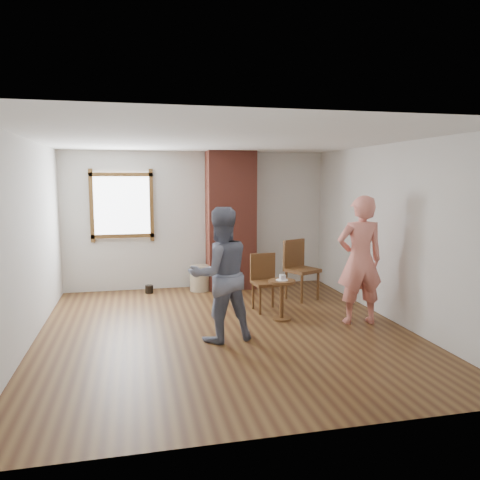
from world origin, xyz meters
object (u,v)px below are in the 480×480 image
man (220,274)px  side_table (282,293)px  stoneware_crock (200,278)px  person_pink (360,260)px  dining_chair_right (299,266)px  dining_chair_left (265,279)px

man → side_table: bearing=-158.3°
stoneware_crock → person_pink: (1.98, -2.49, 0.69)m
dining_chair_right → side_table: (-0.68, -1.15, -0.17)m
dining_chair_right → side_table: 1.34m
dining_chair_right → dining_chair_left: bearing=-168.1°
man → dining_chair_left: bearing=-138.0°
stoneware_crock → dining_chair_right: dining_chair_right is taller
stoneware_crock → person_pink: 3.25m
side_table → person_pink: size_ratio=0.32×
man → person_pink: bearing=176.8°
side_table → person_pink: 1.23m
dining_chair_left → side_table: (0.09, -0.58, -0.10)m
dining_chair_left → person_pink: bearing=-44.9°
dining_chair_right → person_pink: bearing=-100.8°
dining_chair_right → man: (-1.72, -1.81, 0.29)m
dining_chair_left → dining_chair_right: (0.77, 0.56, 0.07)m
stoneware_crock → dining_chair_left: 1.76m
stoneware_crock → man: man is taller
stoneware_crock → side_table: side_table is taller
stoneware_crock → side_table: (0.94, -2.10, 0.17)m
man → person_pink: 2.11m
side_table → stoneware_crock: bearing=114.0°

